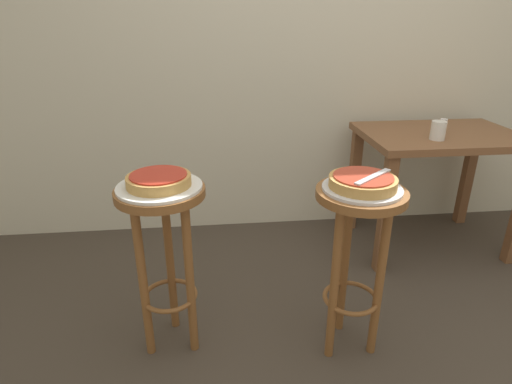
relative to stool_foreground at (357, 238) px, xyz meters
name	(u,v)px	position (x,y,z in m)	size (l,w,h in m)	color
stool_foreground	(357,238)	(0.00, 0.00, 0.00)	(0.35, 0.35, 0.75)	brown
serving_plate_foreground	(362,189)	(0.00, 0.00, 0.22)	(0.30, 0.30, 0.01)	silver
pizza_foreground	(363,182)	(0.00, 0.00, 0.24)	(0.26, 0.26, 0.05)	tan
stool_middle	(164,236)	(-0.77, 0.10, 0.00)	(0.35, 0.35, 0.75)	brown
serving_plate_middle	(159,187)	(-0.77, 0.10, 0.22)	(0.33, 0.33, 0.01)	white
pizza_middle	(159,180)	(-0.77, 0.10, 0.24)	(0.25, 0.25, 0.05)	tan
dining_table	(438,154)	(0.77, 0.83, 0.06)	(0.90, 0.63, 0.73)	brown
cup_near_edge	(438,130)	(0.66, 0.69, 0.25)	(0.08, 0.08, 0.10)	silver
condiment_shaker	(443,126)	(0.77, 0.83, 0.23)	(0.04, 0.04, 0.08)	white
pizza_server_knife	(373,177)	(0.03, -0.02, 0.27)	(0.22, 0.02, 0.01)	silver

